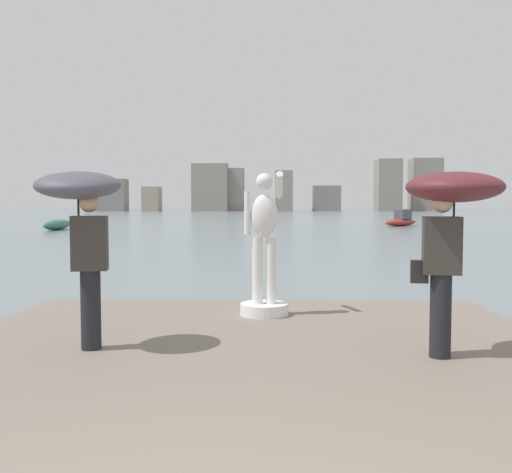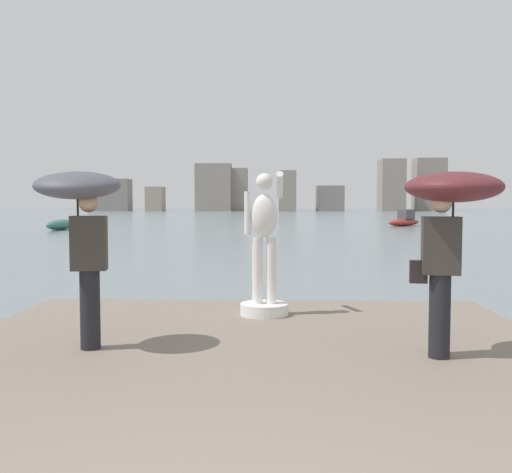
{
  "view_description": "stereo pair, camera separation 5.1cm",
  "coord_description": "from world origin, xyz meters",
  "px_view_note": "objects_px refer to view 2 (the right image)",
  "views": [
    {
      "loc": [
        0.23,
        -1.68,
        2.02
      ],
      "look_at": [
        0.0,
        6.34,
        1.55
      ],
      "focal_mm": 40.18,
      "sensor_mm": 36.0,
      "label": 1
    },
    {
      "loc": [
        0.28,
        -1.68,
        2.02
      ],
      "look_at": [
        0.0,
        6.34,
        1.55
      ],
      "focal_mm": 40.18,
      "sensor_mm": 36.0,
      "label": 2
    }
  ],
  "objects_px": {
    "statue_white_figure": "(264,259)",
    "onlooker_left": "(81,209)",
    "boat_mid": "(61,224)",
    "boat_near": "(405,220)",
    "onlooker_right": "(450,209)"
  },
  "relations": [
    {
      "from": "statue_white_figure",
      "to": "boat_near",
      "type": "bearing_deg",
      "value": 74.87
    },
    {
      "from": "onlooker_left",
      "to": "boat_near",
      "type": "xyz_separation_m",
      "value": [
        13.38,
        44.17,
        -1.46
      ]
    },
    {
      "from": "onlooker_left",
      "to": "onlooker_right",
      "type": "height_order",
      "value": "onlooker_left"
    },
    {
      "from": "onlooker_left",
      "to": "boat_mid",
      "type": "bearing_deg",
      "value": 111.2
    },
    {
      "from": "onlooker_left",
      "to": "boat_mid",
      "type": "height_order",
      "value": "onlooker_left"
    },
    {
      "from": "statue_white_figure",
      "to": "boat_mid",
      "type": "distance_m",
      "value": 37.99
    },
    {
      "from": "statue_white_figure",
      "to": "boat_near",
      "type": "xyz_separation_m",
      "value": [
        11.4,
        42.17,
        -0.71
      ]
    },
    {
      "from": "onlooker_left",
      "to": "boat_near",
      "type": "bearing_deg",
      "value": 73.15
    },
    {
      "from": "onlooker_left",
      "to": "onlooker_right",
      "type": "relative_size",
      "value": 1.03
    },
    {
      "from": "statue_white_figure",
      "to": "onlooker_left",
      "type": "distance_m",
      "value": 2.91
    },
    {
      "from": "onlooker_right",
      "to": "boat_near",
      "type": "xyz_separation_m",
      "value": [
        9.43,
        44.4,
        -1.47
      ]
    },
    {
      "from": "onlooker_right",
      "to": "onlooker_left",
      "type": "bearing_deg",
      "value": 176.68
    },
    {
      "from": "statue_white_figure",
      "to": "onlooker_right",
      "type": "bearing_deg",
      "value": -48.48
    },
    {
      "from": "boat_near",
      "to": "boat_mid",
      "type": "distance_m",
      "value": 28.58
    },
    {
      "from": "statue_white_figure",
      "to": "onlooker_left",
      "type": "relative_size",
      "value": 1.03
    }
  ]
}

